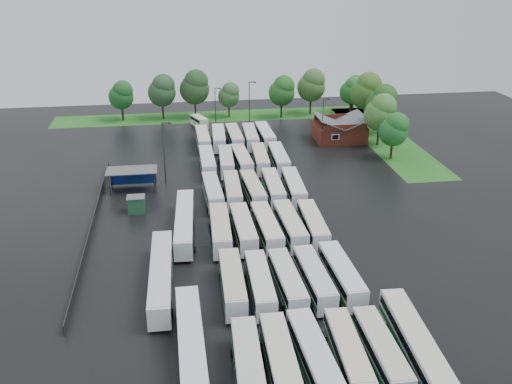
{
  "coord_description": "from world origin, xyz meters",
  "views": [
    {
      "loc": [
        -9.47,
        -67.58,
        36.82
      ],
      "look_at": [
        2.0,
        12.0,
        2.5
      ],
      "focal_mm": 40.0,
      "sensor_mm": 36.0,
      "label": 1
    }
  ],
  "objects": [
    {
      "name": "bus_r1c3",
      "position": [
        5.28,
        -12.47,
        1.75
      ],
      "size": [
        2.79,
        11.5,
        3.18
      ],
      "rotation": [
        0.0,
        0.0,
        0.03
      ],
      "color": "silver",
      "rests_on": "ground"
    },
    {
      "name": "bus_r1c0",
      "position": [
        -4.2,
        -12.12,
        1.78
      ],
      "size": [
        2.71,
        11.67,
        3.24
      ],
      "rotation": [
        0.0,
        0.0,
        -0.02
      ],
      "color": "silver",
      "rests_on": "ground"
    },
    {
      "name": "puddle_0",
      "position": [
        -1.85,
        -22.76,
        0.0
      ],
      "size": [
        5.35,
        5.35,
        0.01
      ],
      "primitive_type": "cylinder",
      "color": "black",
      "rests_on": "ground"
    },
    {
      "name": "bus_r5c4",
      "position": [
        8.27,
        42.3,
        1.8
      ],
      "size": [
        2.7,
        11.82,
        3.28
      ],
      "rotation": [
        0.0,
        0.0,
        0.02
      ],
      "color": "silver",
      "rests_on": "ground"
    },
    {
      "name": "bus_r1c4",
      "position": [
        8.59,
        -12.24,
        1.81
      ],
      "size": [
        2.84,
        11.88,
        3.29
      ],
      "rotation": [
        0.0,
        0.0,
        0.03
      ],
      "color": "silver",
      "rests_on": "ground"
    },
    {
      "name": "artic_bus_east",
      "position": [
        12.0,
        -26.83,
        1.83
      ],
      "size": [
        3.38,
        17.84,
        3.29
      ],
      "rotation": [
        0.0,
        0.0,
        -0.05
      ],
      "color": "silver",
      "rests_on": "ground"
    },
    {
      "name": "tree_north_1",
      "position": [
        -12.32,
        64.36,
        6.85
      ],
      "size": [
        6.43,
        6.43,
        10.65
      ],
      "color": "black",
      "rests_on": "ground"
    },
    {
      "name": "bus_r2c4",
      "position": [
        8.38,
        1.15,
        1.76
      ],
      "size": [
        2.77,
        11.55,
        3.2
      ],
      "rotation": [
        0.0,
        0.0,
        -0.03
      ],
      "color": "silver",
      "rests_on": "ground"
    },
    {
      "name": "tree_east_3",
      "position": [
        33.22,
        53.99,
        7.6
      ],
      "size": [
        7.13,
        7.13,
        11.82
      ],
      "color": "#37281A",
      "rests_on": "ground"
    },
    {
      "name": "bus_r3c0",
      "position": [
        -4.49,
        14.68,
        1.73
      ],
      "size": [
        2.78,
        11.4,
        3.15
      ],
      "rotation": [
        0.0,
        0.0,
        0.03
      ],
      "color": "silver",
      "rests_on": "ground"
    },
    {
      "name": "bus_r4c3",
      "position": [
        5.19,
        28.71,
        1.73
      ],
      "size": [
        2.91,
        11.38,
        3.14
      ],
      "rotation": [
        0.0,
        0.0,
        -0.05
      ],
      "color": "silver",
      "rests_on": "ground"
    },
    {
      "name": "brick_building",
      "position": [
        24.0,
        42.77,
        1.87
      ],
      "size": [
        10.07,
        8.6,
        5.39
      ],
      "color": "brown",
      "rests_on": "ground"
    },
    {
      "name": "bus_r0c0",
      "position": [
        -4.26,
        -26.34,
        1.77
      ],
      "size": [
        2.9,
        11.67,
        3.22
      ],
      "rotation": [
        0.0,
        0.0,
        -0.04
      ],
      "color": "silver",
      "rests_on": "ground"
    },
    {
      "name": "tree_north_0",
      "position": [
        -21.62,
        64.37,
        6.07
      ],
      "size": [
        5.7,
        5.7,
        9.44
      ],
      "color": "#302212",
      "rests_on": "ground"
    },
    {
      "name": "puddle_2",
      "position": [
        -7.1,
        3.71,
        0.0
      ],
      "size": [
        7.05,
        7.05,
        0.01
      ],
      "primitive_type": "cylinder",
      "color": "black",
      "rests_on": "ground"
    },
    {
      "name": "artic_bus_west_c",
      "position": [
        -12.27,
        -9.36,
        1.81
      ],
      "size": [
        2.77,
        17.66,
        3.27
      ],
      "rotation": [
        0.0,
        0.0,
        -0.02
      ],
      "color": "silver",
      "rests_on": "ground"
    },
    {
      "name": "bus_r3c1",
      "position": [
        -1.31,
        14.95,
        1.72
      ],
      "size": [
        2.75,
        11.29,
        3.12
      ],
      "rotation": [
        0.0,
        0.0,
        -0.03
      ],
      "color": "silver",
      "rests_on": "ground"
    },
    {
      "name": "bus_r0c1",
      "position": [
        -1.21,
        -26.1,
        1.78
      ],
      "size": [
        2.68,
        11.67,
        3.24
      ],
      "rotation": [
        0.0,
        0.0,
        -0.02
      ],
      "color": "silver",
      "rests_on": "ground"
    },
    {
      "name": "grass_strip_north",
      "position": [
        2.0,
        64.8,
        0.01
      ],
      "size": [
        80.0,
        10.0,
        0.01
      ],
      "primitive_type": "cube",
      "color": "#22651B",
      "rests_on": "ground"
    },
    {
      "name": "lamp_post_ne",
      "position": [
        19.59,
        39.81,
        5.66
      ],
      "size": [
        1.5,
        0.29,
        9.74
      ],
      "color": "#2D2D30",
      "rests_on": "ground"
    },
    {
      "name": "bus_r3c4",
      "position": [
        8.46,
        14.64,
        1.78
      ],
      "size": [
        2.97,
        11.74,
        3.24
      ],
      "rotation": [
        0.0,
        0.0,
        -0.04
      ],
      "color": "silver",
      "rests_on": "ground"
    },
    {
      "name": "tree_north_6",
      "position": [
        33.57,
        64.31,
        5.84
      ],
      "size": [
        5.49,
        5.48,
        9.08
      ],
      "color": "black",
      "rests_on": "ground"
    },
    {
      "name": "tree_north_3",
      "position": [
        3.16,
        63.85,
        5.38
      ],
      "size": [
        5.06,
        5.06,
        8.37
      ],
      "color": "#3C2415",
      "rests_on": "ground"
    },
    {
      "name": "bus_r1c2",
      "position": [
        2.08,
        -12.58,
        1.72
      ],
      "size": [
        2.81,
        11.31,
        3.12
      ],
      "rotation": [
        0.0,
        0.0,
        0.04
      ],
      "color": "silver",
      "rests_on": "ground"
    },
    {
      "name": "tree_north_2",
      "position": [
        -4.77,
        64.34,
        7.38
      ],
      "size": [
        6.92,
        6.92,
        11.47
      ],
      "color": "black",
      "rests_on": "ground"
    },
    {
      "name": "tree_east_4",
      "position": [
        32.35,
        62.02,
        5.9
      ],
      "size": [
        5.53,
        5.53,
        9.17
      ],
      "color": "black",
      "rests_on": "ground"
    },
    {
      "name": "puddle_4",
      "position": [
        13.58,
        -18.57,
        0.0
      ],
      "size": [
        3.51,
        3.51,
        0.01
      ],
      "primitive_type": "cylinder",
      "color": "black",
      "rests_on": "ground"
    },
    {
      "name": "bus_r5c1",
      "position": [
        -1.25,
        42.16,
        1.77
      ],
      "size": [
        3.04,
        11.67,
        3.22
      ],
      "rotation": [
        0.0,
        0.0,
        -0.05
      ],
      "color": "silver",
      "rests_on": "ground"
    },
    {
      "name": "bus_r3c2",
      "position": [
        1.92,
        14.83,
        1.72
      ],
      "size": [
        2.95,
        11.32,
        3.12
      ],
      "rotation": [
        0.0,
        0.0,
        0.05
      ],
      "color": "silver",
      "rests_on": "ground"
    },
    {
      "name": "bus_r2c2",
      "position": [
        1.9,
        1.06,
        1.81
      ],
      "size": [
        2.96,
        11.88,
        3.28
      ],
      "rotation": [
        0.0,
        0.0,
        0.04
      ],
      "color": "silver",
      "rests_on": "ground"
    },
    {
      "name": "lamp_post_back_e",
      "position": [
        6.71,
        54.04,
        6.06
      ],
      "size": [
        1.61,
        0.31,
        10.44
      ],
      "color": "#2D2D30",
      "rests_on": "ground"
    },
    {
      "name": "bus_r0c2",
      "position": [
        1.99,
        -25.91,
        1.8
      ],
      "size": [
        3.05,
        11.86,
        3.27
      ],
      "rotation": [
        0.0,
        0.0,
        0.05
      ],
      "color": "silver",
      "rests_on": "ground"
    },
    {
      "name": "bus_r4c0",
      "position": [
        -4.45,
        28.17,
        1.79
      ],
      "size": [
        2.5,
        11.67,
        3.25
      ],
      "rotation": [
        0.0,
        0.0,
        -0.0
      ],
      "color": "silver",
      "rests_on": "ground"
    },
    {
      "name": "bus_r4c2",
      "position": [
        1.83,
        28.49,
        1.74
      ],
      "size": [
        2.91,
        11.46,
        3.16
      ],
      "rotation": [
        0.0,
        0.0,
        0.04
      ],
      "color": "silver",
      "rests_on": "ground"
    },
    {
      "name": "wash_shed",
      "position": [
        -17.2,
        22.02,
        2.99
      ],
      "size": [
        8.2,
        4.2,
        3.58
      ],
      "color": "#2D2D30",
      "rests_on": "ground"
    },
    {
      "name": "tree_east_2",
      "position": [
        34.14,
        46.38,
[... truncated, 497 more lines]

